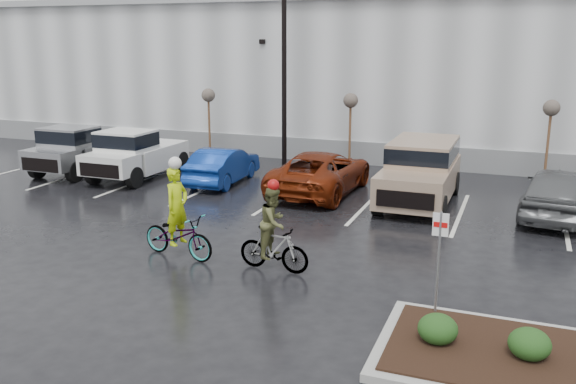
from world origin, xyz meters
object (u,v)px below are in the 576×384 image
at_px(sapling_east, 551,113).
at_px(car_grey, 557,192).
at_px(sapling_west, 208,99).
at_px(pickup_silver, 85,148).
at_px(lamppost, 284,29).
at_px(cyclist_hivis, 178,227).
at_px(fire_lane_sign, 439,252).
at_px(cyclist_olive, 274,238).
at_px(sapling_mid, 351,105).
at_px(pickup_white, 141,152).
at_px(car_blue, 223,165).
at_px(car_red, 321,172).
at_px(suv_tan, 420,173).

distance_m(sapling_east, car_grey, 4.71).
relative_size(sapling_west, pickup_silver, 0.62).
bearing_deg(pickup_silver, lamppost, 21.43).
bearing_deg(cyclist_hivis, fire_lane_sign, -91.51).
xyz_separation_m(sapling_west, cyclist_olive, (7.86, -11.50, -1.91)).
bearing_deg(sapling_east, fire_lane_sign, -99.75).
distance_m(cyclist_hivis, cyclist_olive, 2.58).
distance_m(fire_lane_sign, pickup_silver, 17.77).
distance_m(lamppost, sapling_mid, 4.00).
bearing_deg(car_grey, sapling_west, -9.67).
height_order(pickup_silver, pickup_white, same).
height_order(car_grey, cyclist_hivis, cyclist_hivis).
height_order(sapling_west, sapling_east, same).
height_order(pickup_silver, car_grey, pickup_silver).
bearing_deg(fire_lane_sign, pickup_silver, 150.27).
distance_m(lamppost, car_blue, 5.93).
distance_m(lamppost, sapling_east, 10.48).
distance_m(fire_lane_sign, car_grey, 8.88).
height_order(sapling_west, car_blue, sapling_west).
relative_size(lamppost, cyclist_olive, 4.16).
xyz_separation_m(pickup_white, cyclist_olive, (8.78, -7.49, -0.17)).
bearing_deg(pickup_white, sapling_east, 15.05).
relative_size(sapling_west, cyclist_hivis, 1.25).
distance_m(fire_lane_sign, cyclist_olive, 4.19).
distance_m(sapling_mid, cyclist_hivis, 11.73).
bearing_deg(car_blue, cyclist_olive, 121.07).
relative_size(pickup_silver, car_blue, 1.26).
relative_size(fire_lane_sign, car_blue, 0.53).
height_order(pickup_white, cyclist_hivis, cyclist_hivis).
bearing_deg(pickup_white, lamppost, 31.50).
height_order(sapling_mid, sapling_east, same).
bearing_deg(cyclist_hivis, car_red, 0.13).
relative_size(sapling_mid, fire_lane_sign, 1.45).
bearing_deg(car_red, cyclist_hivis, 82.08).
bearing_deg(car_grey, lamppost, -10.71).
relative_size(lamppost, fire_lane_sign, 4.19).
bearing_deg(sapling_west, pickup_white, -102.82).
xyz_separation_m(sapling_east, car_grey, (0.23, -4.28, -1.94)).
height_order(pickup_white, suv_tan, suv_tan).
xyz_separation_m(sapling_east, cyclist_olive, (-6.14, -11.50, -1.91)).
xyz_separation_m(suv_tan, car_grey, (4.18, -0.08, -0.24)).
distance_m(pickup_white, cyclist_hivis, 9.72).
height_order(sapling_west, car_grey, sapling_west).
bearing_deg(cyclist_olive, car_red, 13.20).
relative_size(sapling_east, pickup_silver, 0.62).
relative_size(pickup_silver, car_grey, 1.13).
bearing_deg(sapling_east, lamppost, -174.29).
relative_size(sapling_west, cyclist_olive, 1.44).
bearing_deg(sapling_west, sapling_east, 0.00).
bearing_deg(cyclist_olive, fire_lane_sign, -104.90).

